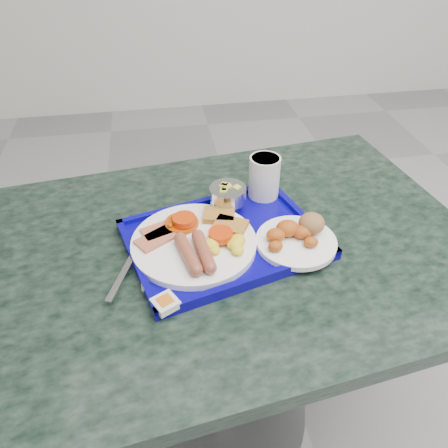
% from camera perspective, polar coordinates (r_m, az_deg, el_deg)
% --- Properties ---
extents(table, '(1.23, 0.90, 0.71)m').
position_cam_1_polar(table, '(1.09, -0.55, -9.96)').
color(table, slate).
rests_on(table, floor).
extents(tray, '(0.47, 0.39, 0.02)m').
position_cam_1_polar(tray, '(0.96, 0.00, -2.14)').
color(tray, '#080281').
rests_on(tray, table).
extents(main_plate, '(0.27, 0.27, 0.04)m').
position_cam_1_polar(main_plate, '(0.93, -3.52, -2.14)').
color(main_plate, white).
rests_on(main_plate, tray).
extents(bread_plate, '(0.17, 0.17, 0.06)m').
position_cam_1_polar(bread_plate, '(0.94, 9.58, -1.52)').
color(bread_plate, white).
rests_on(bread_plate, tray).
extents(fruit_bowl, '(0.09, 0.09, 0.06)m').
position_cam_1_polar(fruit_bowl, '(1.02, 0.48, 3.89)').
color(fruit_bowl, '#B7B7B9').
rests_on(fruit_bowl, tray).
extents(juice_cup, '(0.07, 0.07, 0.10)m').
position_cam_1_polar(juice_cup, '(1.06, 5.29, 6.31)').
color(juice_cup, silver).
rests_on(juice_cup, tray).
extents(spoon, '(0.03, 0.17, 0.01)m').
position_cam_1_polar(spoon, '(0.94, -10.58, -2.93)').
color(spoon, '#B7B7B9').
rests_on(spoon, tray).
extents(knife, '(0.08, 0.18, 0.00)m').
position_cam_1_polar(knife, '(0.90, -12.60, -5.55)').
color(knife, '#B7B7B9').
rests_on(knife, tray).
extents(jam_packet, '(0.06, 0.06, 0.02)m').
position_cam_1_polar(jam_packet, '(0.82, -7.66, -10.21)').
color(jam_packet, silver).
rests_on(jam_packet, tray).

